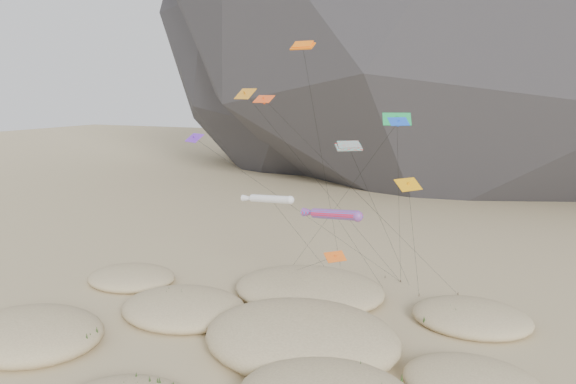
% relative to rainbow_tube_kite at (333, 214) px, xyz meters
% --- Properties ---
extents(ground, '(500.00, 500.00, 0.00)m').
position_rel_rainbow_tube_kite_xyz_m(ground, '(-3.01, -11.05, -10.50)').
color(ground, '#CCB789').
rests_on(ground, ground).
extents(dunes, '(49.81, 38.55, 4.47)m').
position_rel_rainbow_tube_kite_xyz_m(dunes, '(-4.23, -6.99, -9.72)').
color(dunes, '#CCB789').
rests_on(dunes, ground).
extents(dune_grass, '(40.17, 26.48, 1.49)m').
position_rel_rainbow_tube_kite_xyz_m(dune_grass, '(-3.24, -7.40, -9.65)').
color(dune_grass, black).
rests_on(dune_grass, ground).
extents(kite_stakes, '(20.46, 4.50, 0.30)m').
position_rel_rainbow_tube_kite_xyz_m(kite_stakes, '(-0.32, 11.38, -10.35)').
color(kite_stakes, '#3F2D1E').
rests_on(kite_stakes, ground).
extents(rainbow_tube_kite, '(7.00, 12.07, 11.30)m').
position_rel_rainbow_tube_kite_xyz_m(rainbow_tube_kite, '(0.00, 0.00, 0.00)').
color(rainbow_tube_kite, red).
rests_on(rainbow_tube_kite, ground).
extents(white_tube_kite, '(6.87, 11.50, 11.77)m').
position_rel_rainbow_tube_kite_xyz_m(white_tube_kite, '(-7.60, 1.48, 0.61)').
color(white_tube_kite, silver).
rests_on(white_tube_kite, ground).
extents(orange_parafoil, '(2.58, 13.20, 27.05)m').
position_rel_rainbow_tube_kite_xyz_m(orange_parafoil, '(-4.67, 3.61, 15.72)').
color(orange_parafoil, orange).
rests_on(orange_parafoil, ground).
extents(multi_parafoil, '(3.97, 16.21, 17.79)m').
position_rel_rainbow_tube_kite_xyz_m(multi_parafoil, '(2.25, -2.19, 6.63)').
color(multi_parafoil, red).
rests_on(multi_parafoil, ground).
extents(delta_kites, '(26.93, 20.22, 22.33)m').
position_rel_rainbow_tube_kite_xyz_m(delta_kites, '(-1.94, 0.71, 6.72)').
color(delta_kites, blue).
rests_on(delta_kites, ground).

